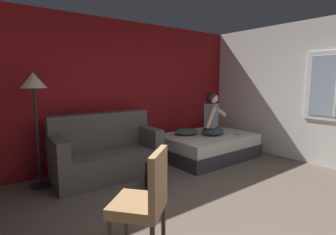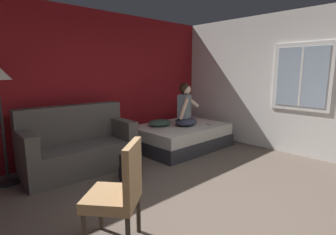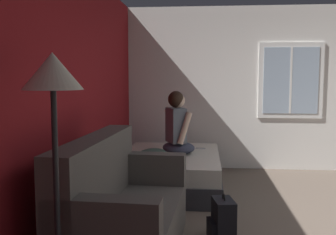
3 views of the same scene
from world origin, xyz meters
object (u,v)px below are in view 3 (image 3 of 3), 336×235
(person_seated, at_px, (177,128))
(backpack, at_px, (222,221))
(throw_pillow, at_px, (152,154))
(cell_phone, at_px, (200,148))
(bed, at_px, (171,171))
(couch, at_px, (121,212))
(floor_lamp, at_px, (54,98))

(person_seated, bearing_deg, backpack, -162.76)
(throw_pillow, bearing_deg, cell_phone, -36.36)
(bed, bearing_deg, backpack, -159.90)
(couch, height_order, cell_phone, couch)
(person_seated, relative_size, throw_pillow, 1.82)
(backpack, xyz_separation_m, throw_pillow, (1.33, 0.85, 0.36))
(floor_lamp, bearing_deg, bed, -8.11)
(couch, relative_size, person_seated, 1.99)
(bed, xyz_separation_m, throw_pillow, (-0.39, 0.21, 0.31))
(person_seated, height_order, cell_phone, person_seated)
(bed, xyz_separation_m, floor_lamp, (-3.10, 0.44, 1.19))
(bed, distance_m, person_seated, 0.61)
(couch, xyz_separation_m, person_seated, (2.17, -0.34, 0.44))
(cell_phone, height_order, floor_lamp, floor_lamp)
(backpack, xyz_separation_m, cell_phone, (2.17, 0.24, 0.29))
(person_seated, relative_size, cell_phone, 6.08)
(bed, bearing_deg, throw_pillow, 151.44)
(couch, bearing_deg, floor_lamp, 169.35)
(bed, xyz_separation_m, cell_phone, (0.44, -0.40, 0.25))
(couch, bearing_deg, person_seated, -8.87)
(throw_pillow, height_order, cell_phone, throw_pillow)
(couch, height_order, backpack, couch)
(throw_pillow, xyz_separation_m, floor_lamp, (-2.70, 0.23, 0.88))
(throw_pillow, distance_m, floor_lamp, 2.85)
(floor_lamp, bearing_deg, throw_pillow, -4.80)
(bed, xyz_separation_m, backpack, (-1.73, -0.63, -0.04))
(bed, height_order, cell_phone, cell_phone)
(backpack, xyz_separation_m, floor_lamp, (-1.37, 1.07, 1.24))
(couch, relative_size, floor_lamp, 1.02)
(bed, bearing_deg, floor_lamp, 171.89)
(throw_pillow, height_order, floor_lamp, floor_lamp)
(cell_phone, bearing_deg, floor_lamp, -7.39)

